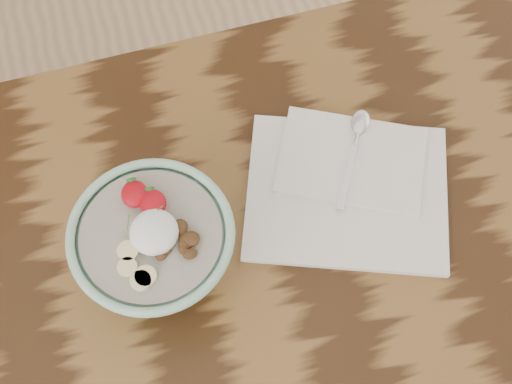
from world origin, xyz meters
TOP-DOWN VIEW (x-y plane):
  - table at (0.00, 0.00)cm, footprint 160.00×90.00cm
  - breakfast_bowl at (-0.69, 8.43)cm, footprint 21.28×21.28cm
  - napkin at (28.16, 12.45)cm, footprint 35.31×32.10cm
  - spoon at (31.87, 19.31)cm, footprint 10.34×15.42cm

SIDE VIEW (x-z plane):
  - table at x=0.00cm, z-range 28.20..103.20cm
  - napkin at x=28.16cm, z-range 74.86..76.64cm
  - spoon at x=31.87cm, z-range 76.71..77.59cm
  - breakfast_bowl at x=-0.69cm, z-range 75.03..89.38cm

